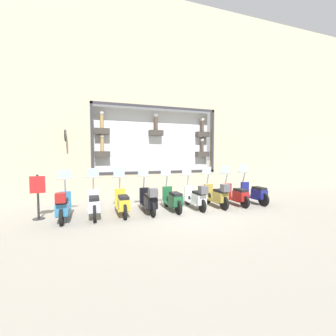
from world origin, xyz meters
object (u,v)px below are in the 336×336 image
object	(u,v)px
scooter_green_4	(173,199)
scooter_black_5	(149,200)
scooter_navy_0	(254,193)
shop_sign_post	(38,196)
scooter_teal_8	(63,206)
scooter_yellow_6	(122,203)
scooter_silver_7	(94,204)
scooter_white_3	(196,197)
scooter_red_1	(236,195)
scooter_olive_2	(217,195)

from	to	relation	value
scooter_green_4	scooter_black_5	world-z (taller)	scooter_black_5
scooter_green_4	scooter_black_5	bearing A→B (deg)	93.72
scooter_navy_0	shop_sign_post	bearing A→B (deg)	87.12
scooter_black_5	scooter_teal_8	distance (m)	2.79
scooter_yellow_6	shop_sign_post	distance (m)	2.69
scooter_yellow_6	scooter_silver_7	distance (m)	0.93
scooter_green_4	scooter_yellow_6	world-z (taller)	scooter_yellow_6
scooter_white_3	scooter_teal_8	bearing A→B (deg)	89.99
scooter_red_1	scooter_silver_7	size ratio (longest dim) A/B	0.99
scooter_white_3	scooter_teal_8	size ratio (longest dim) A/B	1.00
scooter_navy_0	scooter_white_3	xyz separation A→B (m)	(-0.07, 2.79, 0.02)
scooter_green_4	scooter_navy_0	bearing A→B (deg)	-89.93
scooter_red_1	scooter_olive_2	size ratio (longest dim) A/B	1.00
scooter_red_1	scooter_olive_2	bearing A→B (deg)	93.57
scooter_white_3	shop_sign_post	xyz separation A→B (m)	(0.48, 5.43, 0.30)
scooter_red_1	shop_sign_post	xyz separation A→B (m)	(0.42, 7.29, 0.34)
scooter_black_5	scooter_silver_7	bearing A→B (deg)	88.01
scooter_white_3	shop_sign_post	size ratio (longest dim) A/B	1.24
scooter_black_5	scooter_silver_7	size ratio (longest dim) A/B	0.99
scooter_olive_2	shop_sign_post	bearing A→B (deg)	85.71
scooter_yellow_6	scooter_green_4	bearing A→B (deg)	-90.06
scooter_olive_2	scooter_yellow_6	size ratio (longest dim) A/B	1.00
scooter_red_1	scooter_black_5	distance (m)	3.72
scooter_white_3	shop_sign_post	bearing A→B (deg)	84.94
scooter_white_3	scooter_silver_7	world-z (taller)	scooter_white_3
scooter_green_4	scooter_black_5	distance (m)	0.93
scooter_yellow_6	scooter_teal_8	distance (m)	1.86
scooter_yellow_6	shop_sign_post	xyz separation A→B (m)	(0.42, 2.64, 0.34)
scooter_black_5	scooter_yellow_6	bearing A→B (deg)	86.16
scooter_black_5	scooter_yellow_6	size ratio (longest dim) A/B	1.00
scooter_red_1	scooter_green_4	size ratio (longest dim) A/B	1.00
scooter_navy_0	scooter_white_3	distance (m)	2.79
scooter_teal_8	scooter_red_1	bearing A→B (deg)	-89.46
scooter_olive_2	scooter_teal_8	size ratio (longest dim) A/B	1.00
scooter_navy_0	shop_sign_post	xyz separation A→B (m)	(0.41, 8.22, 0.32)
scooter_black_5	scooter_navy_0	bearing A→B (deg)	-89.20
scooter_black_5	scooter_yellow_6	xyz separation A→B (m)	(0.06, 0.93, -0.04)
scooter_white_3	scooter_red_1	bearing A→B (deg)	-88.09
scooter_olive_2	scooter_silver_7	world-z (taller)	scooter_silver_7
scooter_red_1	scooter_teal_8	world-z (taller)	scooter_red_1
scooter_black_5	scooter_olive_2	bearing A→B (deg)	-89.97
scooter_navy_0	scooter_red_1	distance (m)	0.93
scooter_navy_0	scooter_green_4	size ratio (longest dim) A/B	1.00
scooter_black_5	shop_sign_post	distance (m)	3.61
scooter_black_5	shop_sign_post	world-z (taller)	scooter_black_5
scooter_red_1	scooter_green_4	bearing A→B (deg)	89.98
scooter_white_3	scooter_teal_8	xyz separation A→B (m)	(0.00, 4.65, 0.00)
scooter_navy_0	scooter_olive_2	distance (m)	1.86
scooter_red_1	scooter_yellow_6	bearing A→B (deg)	89.96
scooter_olive_2	scooter_white_3	distance (m)	0.93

